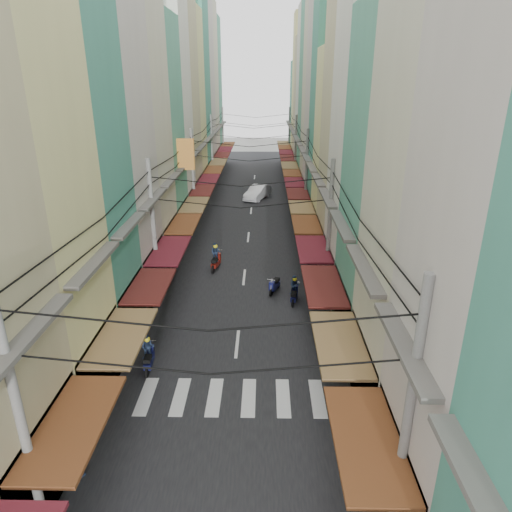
# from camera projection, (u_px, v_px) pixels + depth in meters

# --- Properties ---
(ground) EXTENTS (160.00, 160.00, 0.00)m
(ground) POSITION_uv_depth(u_px,v_px,m) (239.00, 324.00, 24.17)
(ground) COLOR slate
(ground) RESTS_ON ground
(road) EXTENTS (10.00, 80.00, 0.02)m
(road) POSITION_uv_depth(u_px,v_px,m) (250.00, 216.00, 42.78)
(road) COLOR black
(road) RESTS_ON ground
(sidewalk_left) EXTENTS (3.00, 80.00, 0.06)m
(sidewalk_left) POSITION_uv_depth(u_px,v_px,m) (182.00, 216.00, 42.88)
(sidewalk_left) COLOR gray
(sidewalk_left) RESTS_ON ground
(sidewalk_right) EXTENTS (3.00, 80.00, 0.06)m
(sidewalk_right) POSITION_uv_depth(u_px,v_px,m) (320.00, 216.00, 42.66)
(sidewalk_right) COLOR gray
(sidewalk_right) RESTS_ON ground
(crosswalk) EXTENTS (7.55, 2.40, 0.01)m
(crosswalk) POSITION_uv_depth(u_px,v_px,m) (232.00, 397.00, 18.57)
(crosswalk) COLOR silver
(crosswalk) RESTS_ON ground
(building_row_left) EXTENTS (7.80, 67.67, 23.70)m
(building_row_left) POSITION_uv_depth(u_px,v_px,m) (149.00, 110.00, 36.14)
(building_row_left) COLOR silver
(building_row_left) RESTS_ON ground
(building_row_right) EXTENTS (7.80, 68.98, 22.59)m
(building_row_right) POSITION_uv_depth(u_px,v_px,m) (349.00, 115.00, 35.89)
(building_row_right) COLOR #408D77
(building_row_right) RESTS_ON ground
(utility_poles) EXTENTS (10.20, 66.13, 8.20)m
(utility_poles) POSITION_uv_depth(u_px,v_px,m) (248.00, 154.00, 35.73)
(utility_poles) COLOR gray
(utility_poles) RESTS_ON ground
(white_car) EXTENTS (5.52, 3.79, 1.81)m
(white_car) POSITION_uv_depth(u_px,v_px,m) (258.00, 199.00, 48.88)
(white_car) COLOR silver
(white_car) RESTS_ON ground
(bicycle) EXTENTS (1.89, 1.00, 1.24)m
(bicycle) POSITION_uv_depth(u_px,v_px,m) (349.00, 336.00, 22.96)
(bicycle) COLOR black
(bicycle) RESTS_ON ground
(moving_scooters) EXTENTS (7.34, 13.19, 1.87)m
(moving_scooters) POSITION_uv_depth(u_px,v_px,m) (229.00, 292.00, 26.46)
(moving_scooters) COLOR black
(moving_scooters) RESTS_ON ground
(parked_scooters) EXTENTS (12.80, 11.87, 1.00)m
(parked_scooters) POSITION_uv_depth(u_px,v_px,m) (310.00, 359.00, 20.27)
(parked_scooters) COLOR black
(parked_scooters) RESTS_ON ground
(pedestrians) EXTENTS (12.67, 20.07, 2.24)m
(pedestrians) POSITION_uv_depth(u_px,v_px,m) (138.00, 307.00, 23.74)
(pedestrians) COLOR #2B212D
(pedestrians) RESTS_ON ground
(market_umbrella) EXTENTS (2.28, 2.28, 2.41)m
(market_umbrella) POSITION_uv_depth(u_px,v_px,m) (380.00, 345.00, 18.34)
(market_umbrella) COLOR #B2B2B7
(market_umbrella) RESTS_ON ground
(traffic_sign) EXTENTS (0.10, 0.64, 2.91)m
(traffic_sign) POSITION_uv_depth(u_px,v_px,m) (342.00, 302.00, 21.88)
(traffic_sign) COLOR gray
(traffic_sign) RESTS_ON ground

